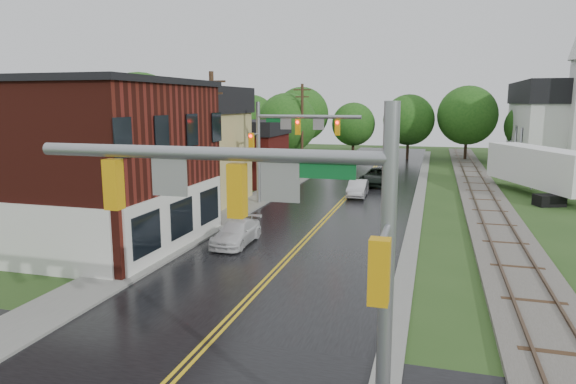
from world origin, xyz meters
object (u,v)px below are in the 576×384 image
at_px(tree_left_e, 288,125).
at_px(brick_building, 56,161).
at_px(tree_left_b, 141,119).
at_px(sedan_silver, 358,189).
at_px(pickup_white, 236,233).
at_px(church, 571,115).
at_px(utility_pole_b, 213,143).
at_px(semi_trailer, 540,167).
at_px(tree_left_c, 222,130).
at_px(utility_pole_c, 302,126).
at_px(suv_dark, 378,177).
at_px(traffic_signal_far, 287,135).
at_px(tree_left_a, 36,133).
at_px(traffic_signal_near, 275,220).

bearing_deg(tree_left_e, brick_building, -96.71).
distance_m(tree_left_b, tree_left_e, 16.67).
height_order(sedan_silver, pickup_white, sedan_silver).
relative_size(church, utility_pole_b, 2.22).
xyz_separation_m(utility_pole_b, semi_trailer, (21.02, 14.08, -2.51)).
height_order(utility_pole_b, tree_left_c, utility_pole_b).
relative_size(church, tree_left_b, 2.06).
xyz_separation_m(utility_pole_c, tree_left_e, (-2.05, 1.90, 0.09)).
bearing_deg(church, sedan_silver, -131.01).
height_order(utility_pole_b, tree_left_e, utility_pole_b).
height_order(utility_pole_b, suv_dark, utility_pole_b).
bearing_deg(suv_dark, utility_pole_c, 148.66).
height_order(traffic_signal_far, suv_dark, traffic_signal_far).
bearing_deg(traffic_signal_far, pickup_white, -88.52).
xyz_separation_m(tree_left_a, semi_trailer, (34.06, 14.18, -2.90)).
relative_size(tree_left_c, sedan_silver, 1.98).
bearing_deg(suv_dark, traffic_signal_far, -110.46).
distance_m(utility_pole_c, semi_trailer, 22.60).
height_order(brick_building, pickup_white, brick_building).
bearing_deg(tree_left_e, church, 15.20).
relative_size(utility_pole_c, pickup_white, 2.21).
bearing_deg(tree_left_e, tree_left_b, -122.74).
relative_size(brick_building, tree_left_e, 1.75).
xyz_separation_m(tree_left_a, suv_dark, (21.55, 15.72, -4.36)).
bearing_deg(tree_left_b, tree_left_a, -101.31).
xyz_separation_m(church, traffic_signal_far, (-23.47, -26.74, -0.86)).
xyz_separation_m(pickup_white, semi_trailer, (17.42, 19.45, 1.62)).
relative_size(traffic_signal_far, tree_left_c, 0.96).
bearing_deg(tree_left_a, sedan_silver, 25.30).
height_order(traffic_signal_far, utility_pole_b, utility_pole_b).
distance_m(utility_pole_c, pickup_white, 27.91).
bearing_deg(suv_dark, traffic_signal_near, -81.64).
distance_m(traffic_signal_far, utility_pole_b, 6.01).
bearing_deg(utility_pole_b, utility_pole_c, 90.00).
bearing_deg(suv_dark, tree_left_e, 147.42).
relative_size(utility_pole_c, sedan_silver, 2.33).
bearing_deg(sedan_silver, tree_left_a, -156.47).
relative_size(brick_building, utility_pole_c, 1.59).
distance_m(brick_building, sedan_silver, 21.59).
relative_size(tree_left_a, semi_trailer, 0.74).
xyz_separation_m(tree_left_e, semi_trailer, (23.06, -9.82, -2.60)).
xyz_separation_m(church, tree_left_c, (-33.85, -13.84, -1.32)).
bearing_deg(sedan_silver, tree_left_e, 122.34).
distance_m(traffic_signal_near, tree_left_b, 36.73).
relative_size(brick_building, tree_left_c, 1.87).
bearing_deg(church, utility_pole_b, -130.18).
bearing_deg(church, tree_left_c, -157.76).
height_order(traffic_signal_far, tree_left_a, tree_left_a).
xyz_separation_m(traffic_signal_near, tree_left_b, (-21.32, 29.90, 0.75)).
bearing_deg(suv_dark, tree_left_c, 177.19).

